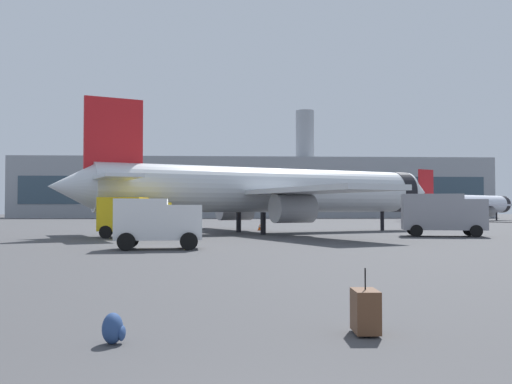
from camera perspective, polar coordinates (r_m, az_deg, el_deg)
The scene contains 10 objects.
airplane_at_gate at distance 47.87m, azimuth 1.33°, elevation 0.16°, with size 34.09×31.29×10.50m.
airplane_taxiing at distance 99.22m, azimuth 20.64°, elevation -1.16°, with size 24.78×22.95×8.21m.
service_truck at distance 40.66m, azimuth -12.44°, elevation -2.36°, with size 5.11×3.23×2.90m.
fuel_truck at distance 44.29m, azimuth 18.55°, elevation -2.04°, with size 6.38×3.76×3.20m.
cargo_van at distance 29.18m, azimuth -10.07°, elevation -2.95°, with size 4.54×2.62×2.60m.
safety_cone_near at distance 53.33m, azimuth 0.38°, elevation -3.63°, with size 0.44×0.44×0.63m.
safety_cone_mid at distance 43.28m, azimuth -9.20°, elevation -3.95°, with size 0.44×0.44×0.79m.
rolling_suitcase at distance 9.62m, azimuth 11.16°, elevation -11.88°, with size 0.42×0.65×1.10m.
traveller_backpack at distance 9.11m, azimuth -14.40°, elevation -13.45°, with size 0.36×0.40×0.48m.
terminal_building at distance 132.86m, azimuth -0.22°, elevation 0.38°, with size 108.86×19.75×25.71m.
Camera 1 is at (-0.03, -4.00, 2.09)m, focal length 39.00 mm.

